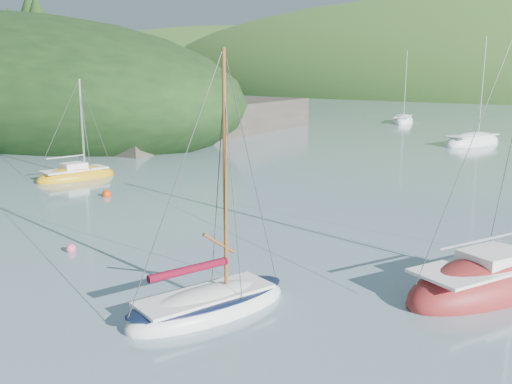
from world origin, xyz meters
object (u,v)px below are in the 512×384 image
Objects in this scene: daysailer_white at (209,306)px; distant_sloop_a at (472,143)px; sloop_red at (496,282)px; distant_sloop_c at (403,121)px; sailboat_yellow at (76,176)px.

distant_sloop_a is at bearing 112.66° from daysailer_white.
sloop_red is 61.98m from distant_sloop_c.
sloop_red is 39.53m from distant_sloop_a.
distant_sloop_a is at bearing 130.27° from sloop_red.
sailboat_yellow is 0.64× the size of distant_sloop_a.
distant_sloop_a is at bearing 75.55° from sailboat_yellow.
daysailer_white is 0.72× the size of sloop_red.
sloop_red is at bearing -55.89° from distant_sloop_a.
daysailer_white is 0.75× the size of distant_sloop_a.
daysailer_white is 66.30m from distant_sloop_c.
sloop_red is 28.05m from sailboat_yellow.
distant_sloop_a is (-13.69, 37.08, -0.03)m from sloop_red.
distant_sloop_a is (-7.61, 44.58, -0.01)m from daysailer_white.
sailboat_yellow is 0.68× the size of distant_sloop_c.
daysailer_white is 9.65m from sloop_red.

